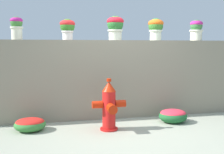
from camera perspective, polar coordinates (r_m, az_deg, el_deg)
The scene contains 10 objects.
ground_plane at distance 4.64m, azimuth 3.72°, elevation -11.36°, with size 24.00×24.00×0.00m, color gray.
stone_wall at distance 5.54m, azimuth 0.40°, elevation -0.42°, with size 6.05×0.34×1.52m, color gray.
potted_plant_1 at distance 5.41m, azimuth -18.84°, elevation 9.80°, with size 0.23×0.23×0.41m.
potted_plant_2 at distance 5.36m, azimuth -9.04°, elevation 10.00°, with size 0.28×0.28×0.39m.
potted_plant_3 at distance 5.50m, azimuth 0.67°, elevation 10.40°, with size 0.33×0.33×0.47m.
potted_plant_4 at distance 5.79m, azimuth 8.89°, elevation 9.98°, with size 0.31×0.31×0.44m.
potted_plant_5 at distance 6.16m, azimuth 16.76°, elevation 9.40°, with size 0.28×0.28×0.43m.
fire_hydrant at distance 4.71m, azimuth -0.58°, elevation -6.04°, with size 0.57×0.45×0.87m.
flower_bush_left at distance 5.37m, azimuth 12.30°, elevation -7.60°, with size 0.53×0.48×0.25m.
flower_bush_right at distance 4.93m, azimuth -16.33°, elevation -9.14°, with size 0.52×0.47×0.22m.
Camera 1 is at (-1.30, -4.23, 1.40)m, focal length 44.97 mm.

